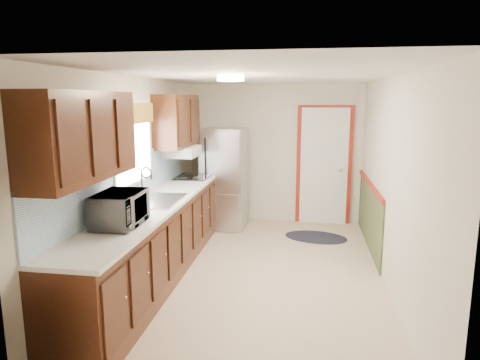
% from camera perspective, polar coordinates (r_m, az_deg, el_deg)
% --- Properties ---
extents(room_shell, '(3.20, 5.20, 2.52)m').
position_cam_1_polar(room_shell, '(5.06, 2.54, 0.08)').
color(room_shell, '#C4AA8A').
rests_on(room_shell, ground).
extents(kitchen_run, '(0.63, 4.00, 2.20)m').
position_cam_1_polar(kitchen_run, '(5.16, -11.69, -4.38)').
color(kitchen_run, '#37180C').
rests_on(kitchen_run, ground).
extents(back_wall_trim, '(1.12, 2.30, 2.08)m').
position_cam_1_polar(back_wall_trim, '(7.28, 12.29, 0.60)').
color(back_wall_trim, maroon).
rests_on(back_wall_trim, ground).
extents(ceiling_fixture, '(0.30, 0.30, 0.06)m').
position_cam_1_polar(ceiling_fixture, '(4.83, -1.26, 13.41)').
color(ceiling_fixture, '#FFD88C').
rests_on(ceiling_fixture, room_shell).
extents(microwave, '(0.34, 0.59, 0.39)m').
position_cam_1_polar(microwave, '(4.24, -15.77, -3.28)').
color(microwave, white).
rests_on(microwave, kitchen_run).
extents(refrigerator, '(0.71, 0.71, 1.67)m').
position_cam_1_polar(refrigerator, '(7.15, -2.12, 0.22)').
color(refrigerator, '#B7B7BC').
rests_on(refrigerator, ground).
extents(rug, '(1.07, 0.80, 0.01)m').
position_cam_1_polar(rug, '(6.87, 10.07, -7.50)').
color(rug, black).
rests_on(rug, ground).
extents(cooktop, '(0.50, 0.60, 0.02)m').
position_cam_1_polar(cooktop, '(6.68, -6.30, 0.44)').
color(cooktop, black).
rests_on(cooktop, kitchen_run).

